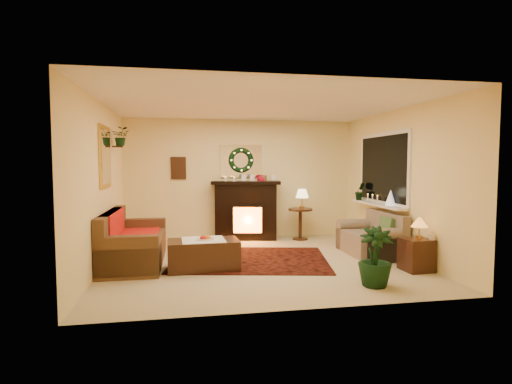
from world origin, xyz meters
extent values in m
plane|color=beige|center=(0.00, 0.00, 0.00)|extent=(5.00, 5.00, 0.00)
plane|color=white|center=(0.00, 0.00, 2.60)|extent=(5.00, 5.00, 0.00)
plane|color=#EFD88C|center=(0.00, 2.25, 1.30)|extent=(5.00, 5.00, 0.00)
plane|color=#EFD88C|center=(0.00, -2.25, 1.30)|extent=(5.00, 5.00, 0.00)
plane|color=#EFD88C|center=(-2.50, 0.00, 1.30)|extent=(4.50, 4.50, 0.00)
plane|color=#EFD88C|center=(2.50, 0.00, 1.30)|extent=(4.50, 4.50, 0.00)
cube|color=maroon|center=(-0.13, 0.17, 0.01)|extent=(2.91, 2.40, 0.01)
cube|color=brown|center=(-2.04, 0.28, 0.43)|extent=(0.90, 2.03, 0.87)
cube|color=red|center=(-2.11, 0.43, 0.46)|extent=(0.85, 1.38, 0.02)
cube|color=black|center=(0.08, 2.04, 0.55)|extent=(1.37, 0.65, 1.20)
sphere|color=#B8071D|center=(0.43, 2.04, 1.30)|extent=(0.20, 0.20, 0.20)
cylinder|color=silver|center=(-0.37, 2.02, 1.26)|extent=(0.06, 0.06, 0.18)
cylinder|color=white|center=(-0.18, 1.99, 1.26)|extent=(0.06, 0.06, 0.17)
cube|color=white|center=(0.00, 2.23, 1.70)|extent=(0.92, 0.02, 0.72)
torus|color=#194719|center=(0.00, 2.19, 1.72)|extent=(0.55, 0.11, 0.55)
cube|color=#381E11|center=(-1.35, 2.23, 1.55)|extent=(0.32, 0.03, 0.48)
cube|color=gold|center=(-2.48, 0.30, 1.75)|extent=(0.03, 0.84, 1.00)
imported|color=#194719|center=(-2.34, 1.05, 1.97)|extent=(0.33, 0.28, 0.36)
cube|color=tan|center=(2.06, 0.17, 0.42)|extent=(0.78, 1.34, 0.77)
cube|color=white|center=(2.48, 0.55, 1.55)|extent=(0.03, 1.86, 1.36)
cube|color=black|center=(2.47, 0.55, 1.55)|extent=(0.02, 1.70, 1.22)
cube|color=white|center=(2.38, 0.55, 0.87)|extent=(0.22, 1.86, 0.04)
cone|color=white|center=(2.41, 0.12, 1.04)|extent=(0.18, 0.18, 0.27)
imported|color=#29642C|center=(2.35, 1.25, 1.08)|extent=(0.27, 0.21, 0.49)
cylinder|color=#542D19|center=(1.24, 1.80, 0.32)|extent=(0.66, 0.66, 0.68)
cone|color=#FFEEA0|center=(1.27, 1.78, 0.88)|extent=(0.28, 0.28, 0.43)
cube|color=#501B11|center=(2.26, -0.97, 0.27)|extent=(0.42, 0.42, 0.50)
cone|color=orange|center=(2.28, -1.00, 0.74)|extent=(0.25, 0.25, 0.37)
cube|color=black|center=(-0.95, -0.30, 0.21)|extent=(1.11, 0.64, 0.46)
cylinder|color=white|center=(-0.92, -0.33, 0.45)|extent=(0.28, 0.28, 0.06)
imported|color=#103D10|center=(1.27, -1.59, 0.45)|extent=(1.60, 1.60, 2.39)
camera|label=1|loc=(-1.22, -6.47, 1.63)|focal=28.00mm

